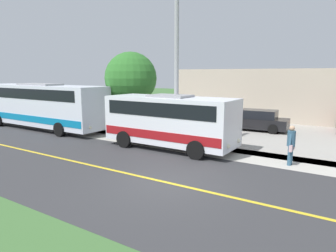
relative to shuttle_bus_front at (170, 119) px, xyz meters
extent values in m
plane|color=#3D6633|center=(4.52, 2.63, -1.57)|extent=(120.00, 120.00, 0.00)
cube|color=#333335|center=(4.52, 2.63, -1.57)|extent=(8.00, 100.00, 0.01)
cube|color=#B2ADA3|center=(-0.68, 2.63, -1.57)|extent=(2.40, 100.00, 0.01)
cube|color=#9E9991|center=(-7.88, 5.63, -1.57)|extent=(14.00, 36.00, 0.01)
cube|color=gold|center=(4.52, 2.63, -1.57)|extent=(0.16, 100.00, 0.00)
cube|color=white|center=(0.00, 0.00, -0.03)|extent=(2.45, 7.03, 2.39)
cube|color=maroon|center=(0.00, 0.00, -0.67)|extent=(2.49, 6.89, 0.44)
cube|color=black|center=(0.00, 0.00, 0.62)|extent=(2.49, 6.33, 0.70)
cube|color=gray|center=(0.00, 0.00, 1.23)|extent=(1.47, 2.11, 0.12)
cylinder|color=black|center=(-1.22, 2.18, -1.12)|extent=(0.25, 0.90, 0.90)
cylinder|color=black|center=(1.22, 2.18, -1.12)|extent=(0.25, 0.90, 0.90)
cylinder|color=black|center=(-1.22, -2.18, -1.12)|extent=(0.25, 0.90, 0.90)
cylinder|color=black|center=(1.22, -2.18, -1.12)|extent=(0.25, 0.90, 0.90)
sphere|color=#F2EACC|center=(-0.67, 3.54, -0.87)|extent=(0.20, 0.20, 0.20)
sphere|color=#F2EACC|center=(0.67, 3.54, -0.87)|extent=(0.20, 0.20, 0.20)
cube|color=silver|center=(-0.04, -11.09, 0.17)|extent=(2.52, 11.38, 2.78)
cube|color=#0C72A5|center=(-0.04, -11.09, -0.67)|extent=(2.56, 11.15, 0.44)
cube|color=black|center=(-0.04, -11.09, 1.01)|extent=(2.56, 10.24, 0.70)
cube|color=gray|center=(-0.04, -11.09, 1.62)|extent=(1.51, 3.41, 0.12)
cylinder|color=black|center=(-1.30, -7.56, -1.12)|extent=(0.25, 0.90, 0.90)
cylinder|color=black|center=(1.22, -7.56, -1.12)|extent=(0.25, 0.90, 0.90)
cylinder|color=black|center=(-1.30, -14.61, -1.12)|extent=(0.25, 0.90, 0.90)
sphere|color=#F2EACC|center=(-0.73, -5.38, -0.87)|extent=(0.20, 0.20, 0.20)
sphere|color=#F2EACC|center=(0.66, -5.38, -0.87)|extent=(0.20, 0.20, 0.20)
cylinder|color=#335972|center=(-0.35, 6.04, -1.15)|extent=(0.18, 0.18, 0.85)
cylinder|color=#335972|center=(-0.15, 6.04, -1.15)|extent=(0.18, 0.18, 0.85)
cylinder|color=#335972|center=(-0.25, 6.04, -0.39)|extent=(0.34, 0.34, 0.67)
sphere|color=tan|center=(-0.25, 6.04, 0.06)|extent=(0.23, 0.23, 0.23)
cylinder|color=#335972|center=(-0.44, 6.04, -0.36)|extent=(0.28, 0.10, 0.61)
cube|color=beige|center=(-0.51, 6.09, -0.78)|extent=(0.20, 0.12, 0.28)
cylinder|color=#335972|center=(-0.07, 6.04, -0.36)|extent=(0.28, 0.10, 0.61)
cube|color=beige|center=(0.01, 6.09, -0.78)|extent=(0.20, 0.12, 0.28)
cylinder|color=#9E9EA3|center=(-0.48, 0.08, 2.79)|extent=(0.24, 0.24, 8.72)
cube|color=black|center=(-7.70, 2.24, -1.04)|extent=(2.10, 4.51, 0.70)
cube|color=black|center=(-7.72, 2.44, -0.41)|extent=(1.69, 2.52, 0.57)
cylinder|color=black|center=(-6.71, 0.94, -1.25)|extent=(0.26, 0.65, 0.64)
cylinder|color=black|center=(-8.51, 0.82, -1.25)|extent=(0.26, 0.65, 0.64)
cylinder|color=black|center=(-6.90, 3.67, -1.25)|extent=(0.26, 0.65, 0.64)
cylinder|color=black|center=(-8.70, 3.54, -1.25)|extent=(0.26, 0.65, 0.64)
cylinder|color=#4C3826|center=(-2.88, -5.01, -0.42)|extent=(0.36, 0.36, 2.31)
sphere|color=#2D6B28|center=(-2.88, -5.01, 2.07)|extent=(3.55, 3.55, 3.55)
cube|color=#B7A893|center=(-16.88, 3.31, 0.60)|extent=(10.00, 20.47, 4.34)
camera|label=1|loc=(13.45, 8.49, 2.38)|focal=32.50mm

